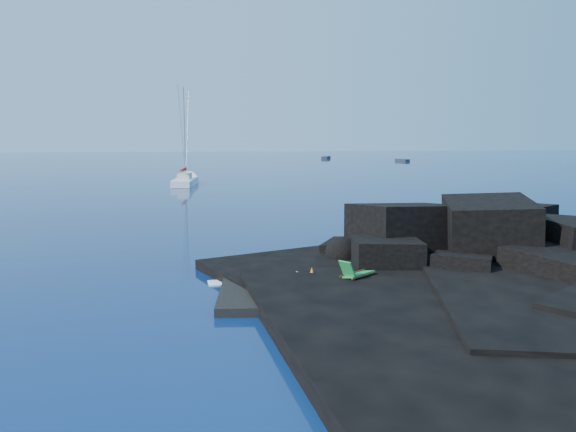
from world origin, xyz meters
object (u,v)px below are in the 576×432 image
deck_chair (359,269)px  marker_cone (312,273)px  distant_boat_b (402,161)px  sailboat (185,185)px  distant_boat_a (326,159)px  sunbather (286,274)px

deck_chair → marker_cone: size_ratio=3.35×
distant_boat_b → marker_cone: bearing=-129.1°
marker_cone → distant_boat_b: bearing=68.8°
sailboat → distant_boat_b: size_ratio=2.96×
distant_boat_a → distant_boat_b: distant_boat_a is taller
sailboat → distant_boat_b: 77.76m
deck_chair → distant_boat_a: 131.39m
sailboat → deck_chair: bearing=-74.4°
distant_boat_a → distant_boat_b: size_ratio=1.18×
sunbather → sailboat: bearing=104.0°
sunbather → distant_boat_a: sunbather is taller
marker_cone → distant_boat_a: 130.85m
sailboat → distant_boat_b: (50.38, 59.23, 0.00)m
sunbather → distant_boat_a: 130.81m
sunbather → marker_cone: marker_cone is taller
deck_chair → sunbather: (-2.92, 1.21, -0.41)m
marker_cone → distant_boat_b: (42.88, 110.31, -0.61)m
marker_cone → distant_boat_b: marker_cone is taller
sailboat → deck_chair: 52.84m
distant_boat_a → distant_boat_b: 23.50m
deck_chair → marker_cone: deck_chair is taller
deck_chair → marker_cone: 2.07m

